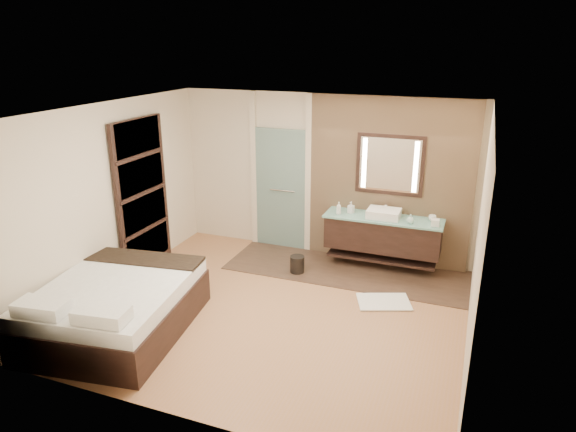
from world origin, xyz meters
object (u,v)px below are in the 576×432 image
at_px(waste_bin, 297,264).
at_px(mirror_unit, 390,165).
at_px(vanity, 383,234).
at_px(bed, 116,307).

bearing_deg(waste_bin, mirror_unit, 37.06).
relative_size(mirror_unit, waste_bin, 3.78).
xyz_separation_m(vanity, mirror_unit, (0.00, 0.24, 1.07)).
bearing_deg(waste_bin, vanity, 29.09).
bearing_deg(vanity, bed, -131.78).
height_order(bed, waste_bin, bed).
bearing_deg(bed, vanity, 40.28).
bearing_deg(waste_bin, bed, -122.75).
height_order(mirror_unit, waste_bin, mirror_unit).
height_order(vanity, waste_bin, vanity).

